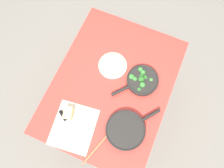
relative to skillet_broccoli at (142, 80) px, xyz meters
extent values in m
plane|color=slate|center=(0.11, -0.20, -0.81)|extent=(14.00, 14.00, 0.00)
cube|color=red|center=(0.11, -0.20, -0.05)|extent=(1.17, 0.89, 0.03)
cylinder|color=#BCBCC1|center=(-0.41, -0.58, -0.43)|extent=(0.05, 0.05, 0.75)
cylinder|color=#BCBCC1|center=(0.64, -0.58, -0.43)|extent=(0.05, 0.05, 0.75)
cylinder|color=#BCBCC1|center=(-0.41, 0.18, -0.43)|extent=(0.05, 0.05, 0.75)
cylinder|color=#BCBCC1|center=(0.64, 0.18, -0.43)|extent=(0.05, 0.05, 0.75)
cylinder|color=black|center=(0.00, 0.00, -0.01)|extent=(0.24, 0.24, 0.05)
torus|color=black|center=(0.00, 0.00, 0.02)|extent=(0.25, 0.25, 0.01)
cylinder|color=black|center=(0.14, -0.12, 0.00)|extent=(0.12, 0.11, 0.02)
cylinder|color=#2C6823|center=(0.01, -0.08, -0.01)|extent=(0.02, 0.02, 0.02)
sphere|color=#387A33|center=(0.01, -0.08, 0.02)|extent=(0.04, 0.04, 0.04)
cylinder|color=#2C6823|center=(0.01, -0.05, -0.01)|extent=(0.01, 0.01, 0.02)
sphere|color=#387A33|center=(0.01, -0.05, 0.01)|extent=(0.04, 0.04, 0.04)
cylinder|color=#245B1C|center=(0.08, 0.01, -0.01)|extent=(0.01, 0.01, 0.02)
sphere|color=#2D6B28|center=(0.08, 0.01, 0.01)|extent=(0.03, 0.03, 0.03)
cylinder|color=#2C6823|center=(0.04, 0.02, -0.01)|extent=(0.02, 0.02, 0.02)
sphere|color=#387A33|center=(0.04, 0.02, 0.02)|extent=(0.04, 0.04, 0.04)
cylinder|color=#205218|center=(0.00, 0.00, -0.01)|extent=(0.02, 0.02, 0.02)
sphere|color=#286023|center=(0.00, 0.00, 0.02)|extent=(0.04, 0.04, 0.04)
cylinder|color=#245B1C|center=(0.00, -0.01, -0.01)|extent=(0.01, 0.01, 0.02)
sphere|color=#2D6B28|center=(0.00, -0.01, 0.02)|extent=(0.04, 0.04, 0.04)
cylinder|color=#205218|center=(-0.03, -0.01, -0.01)|extent=(0.01, 0.01, 0.02)
sphere|color=#286023|center=(-0.03, -0.01, 0.01)|extent=(0.04, 0.04, 0.04)
cylinder|color=#2C6823|center=(-0.07, -0.04, -0.01)|extent=(0.01, 0.01, 0.02)
sphere|color=#387A33|center=(-0.07, -0.04, 0.01)|extent=(0.04, 0.04, 0.04)
cylinder|color=#357027|center=(-0.03, 0.06, -0.01)|extent=(0.01, 0.01, 0.02)
sphere|color=#428438|center=(-0.03, 0.06, 0.01)|extent=(0.03, 0.03, 0.03)
cylinder|color=#2C6823|center=(-0.06, -0.01, -0.01)|extent=(0.01, 0.01, 0.02)
sphere|color=#387A33|center=(-0.06, -0.01, 0.01)|extent=(0.04, 0.04, 0.04)
cylinder|color=#205218|center=(-0.03, 0.02, -0.01)|extent=(0.01, 0.01, 0.02)
sphere|color=#286023|center=(-0.03, 0.02, 0.01)|extent=(0.04, 0.04, 0.04)
cube|color=#9E703D|center=(-0.05, 0.07, 0.00)|extent=(0.05, 0.05, 0.04)
cube|color=olive|center=(0.04, 0.01, 0.00)|extent=(0.05, 0.04, 0.03)
cube|color=#9E703D|center=(0.00, 0.00, -0.01)|extent=(0.03, 0.03, 0.02)
cube|color=#9E703D|center=(-0.07, -0.05, 0.00)|extent=(0.05, 0.05, 0.03)
cube|color=olive|center=(-0.03, 0.04, 0.00)|extent=(0.05, 0.04, 0.04)
cube|color=#9E703D|center=(0.00, 0.01, -0.01)|extent=(0.04, 0.04, 0.03)
cylinder|color=black|center=(0.40, 0.02, -0.01)|extent=(0.28, 0.28, 0.05)
torus|color=black|center=(0.40, 0.02, 0.02)|extent=(0.28, 0.28, 0.01)
cylinder|color=black|center=(0.22, 0.16, 0.00)|extent=(0.13, 0.11, 0.02)
cylinder|color=#EAD170|center=(0.40, 0.02, -0.01)|extent=(0.23, 0.23, 0.02)
cylinder|color=#996B42|center=(0.57, -0.11, -0.02)|extent=(0.31, 0.11, 0.02)
ellipsoid|color=#996B42|center=(0.40, -0.05, -0.02)|extent=(0.07, 0.06, 0.02)
cube|color=beige|center=(0.52, -0.33, -0.03)|extent=(0.37, 0.34, 0.00)
cube|color=silver|center=(0.56, -0.31, -0.03)|extent=(0.14, 0.19, 0.01)
cylinder|color=black|center=(0.48, -0.43, -0.02)|extent=(0.07, 0.08, 0.02)
cube|color=#EFD67A|center=(0.45, -0.40, 0.00)|extent=(0.10, 0.08, 0.05)
cylinder|color=white|center=(-0.03, -0.26, -0.02)|extent=(0.23, 0.23, 0.01)
torus|color=gold|center=(-0.03, -0.26, -0.02)|extent=(0.22, 0.22, 0.01)
cylinder|color=white|center=(-0.03, -0.26, -0.01)|extent=(0.19, 0.19, 0.01)
torus|color=gold|center=(-0.03, -0.26, -0.01)|extent=(0.18, 0.18, 0.01)
camera|label=1|loc=(0.53, -0.02, 1.45)|focal=32.00mm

